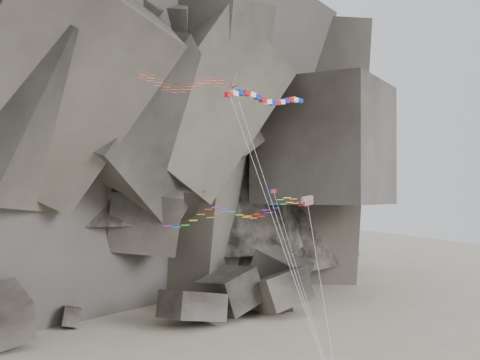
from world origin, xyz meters
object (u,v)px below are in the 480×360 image
banner_kite (267,100)px  pennant_kite (285,230)px  delta_kite (184,82)px  parafoil_kite (235,212)px

banner_kite → pennant_kite: banner_kite is taller
delta_kite → banner_kite: size_ratio=1.07×
banner_kite → parafoil_kite: (-6.46, -4.80, -10.62)m
delta_kite → banner_kite: 8.85m
pennant_kite → delta_kite: bearing=139.8°
parafoil_kite → delta_kite: bearing=100.2°
parafoil_kite → pennant_kite: size_ratio=0.97×
banner_kite → parafoil_kite: bearing=-156.7°
parafoil_kite → banner_kite: bearing=23.9°
banner_kite → pennant_kite: size_ratio=1.51×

